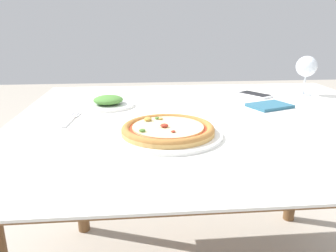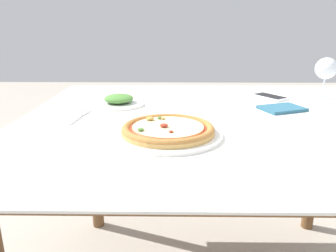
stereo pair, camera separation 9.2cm
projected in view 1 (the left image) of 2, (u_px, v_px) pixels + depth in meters
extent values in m
cube|color=brown|center=(214.00, 123.00, 1.13)|extent=(1.26, 1.07, 0.04)
cube|color=white|center=(214.00, 117.00, 1.13)|extent=(1.36, 1.17, 0.01)
cylinder|color=brown|center=(79.00, 169.00, 1.65)|extent=(0.06, 0.06, 0.71)
cylinder|color=brown|center=(295.00, 161.00, 1.75)|extent=(0.06, 0.06, 0.71)
cylinder|color=white|center=(168.00, 134.00, 0.93)|extent=(0.31, 0.31, 0.01)
cylinder|color=tan|center=(168.00, 131.00, 0.92)|extent=(0.26, 0.26, 0.01)
torus|color=#B27538|center=(168.00, 129.00, 0.92)|extent=(0.26, 0.26, 0.02)
cylinder|color=#BC381E|center=(168.00, 128.00, 0.92)|extent=(0.22, 0.22, 0.00)
cylinder|color=beige|center=(168.00, 127.00, 0.92)|extent=(0.20, 0.20, 0.00)
ellipsoid|color=#A83323|center=(164.00, 125.00, 0.91)|extent=(0.02, 0.02, 0.01)
ellipsoid|color=#4C7A33|center=(142.00, 130.00, 0.87)|extent=(0.02, 0.02, 0.01)
ellipsoid|color=#BC9342|center=(148.00, 119.00, 0.97)|extent=(0.02, 0.02, 0.01)
ellipsoid|color=#BC9342|center=(161.00, 119.00, 0.98)|extent=(0.01, 0.01, 0.01)
ellipsoid|color=#4C7A33|center=(157.00, 118.00, 0.98)|extent=(0.01, 0.01, 0.01)
ellipsoid|color=#A83323|center=(173.00, 131.00, 0.86)|extent=(0.01, 0.01, 0.01)
cube|color=silver|center=(69.00, 122.00, 1.05)|extent=(0.02, 0.11, 0.00)
cube|color=silver|center=(74.00, 117.00, 1.11)|extent=(0.02, 0.02, 0.00)
cube|color=silver|center=(72.00, 115.00, 1.14)|extent=(0.01, 0.05, 0.00)
cube|color=silver|center=(75.00, 115.00, 1.14)|extent=(0.01, 0.05, 0.00)
cube|color=silver|center=(77.00, 115.00, 1.14)|extent=(0.01, 0.05, 0.00)
cube|color=silver|center=(79.00, 115.00, 1.14)|extent=(0.01, 0.05, 0.00)
cylinder|color=silver|center=(303.00, 94.00, 1.46)|extent=(0.07, 0.07, 0.00)
cylinder|color=silver|center=(304.00, 85.00, 1.44)|extent=(0.01, 0.01, 0.08)
sphere|color=silver|center=(307.00, 66.00, 1.42)|extent=(0.09, 0.09, 0.09)
cube|color=white|center=(255.00, 95.00, 1.43)|extent=(0.14, 0.16, 0.01)
cube|color=black|center=(255.00, 94.00, 1.43)|extent=(0.12, 0.14, 0.00)
cylinder|color=white|center=(109.00, 105.00, 1.25)|extent=(0.19, 0.19, 0.01)
ellipsoid|color=#4C8438|center=(108.00, 100.00, 1.25)|extent=(0.11, 0.11, 0.03)
cube|color=#2D607A|center=(270.00, 106.00, 1.24)|extent=(0.18, 0.16, 0.01)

